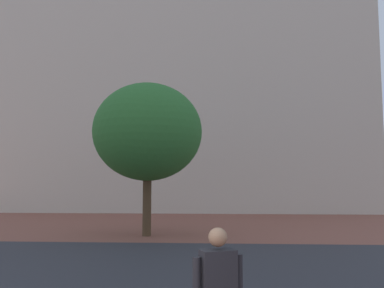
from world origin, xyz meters
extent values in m
plane|color=brown|center=(0.00, 10.00, 0.00)|extent=(120.00, 120.00, 0.00)
cube|color=#2D2D33|center=(0.00, 7.53, 0.00)|extent=(120.00, 8.01, 0.00)
cube|color=beige|center=(-1.88, 32.32, 8.23)|extent=(29.50, 15.35, 16.46)
cube|color=#38424C|center=(-1.88, 32.32, 17.66)|extent=(27.14, 14.12, 2.40)
cube|color=beige|center=(1.01, 32.32, 16.72)|extent=(5.91, 5.91, 33.44)
cylinder|color=beige|center=(-15.13, 26.14, 9.61)|extent=(2.80, 2.80, 19.21)
cylinder|color=beige|center=(11.37, 26.14, 10.03)|extent=(2.80, 2.80, 20.06)
cube|color=#232328|center=(1.27, 1.48, 1.17)|extent=(0.45, 0.35, 0.62)
cylinder|color=#232328|center=(1.51, 1.57, 1.12)|extent=(0.09, 0.09, 0.59)
cylinder|color=#232328|center=(1.03, 1.38, 1.12)|extent=(0.09, 0.09, 0.59)
cube|color=black|center=(1.23, 1.57, 1.19)|extent=(0.31, 0.24, 0.40)
sphere|color=#9E7556|center=(1.27, 1.48, 1.62)|extent=(0.22, 0.22, 0.22)
cylinder|color=#4C3823|center=(-1.63, 13.37, 1.25)|extent=(0.36, 0.36, 2.50)
ellipsoid|color=#2D6B2D|center=(-1.63, 13.37, 4.35)|extent=(4.61, 4.61, 4.15)
camera|label=1|loc=(1.25, -3.13, 2.26)|focal=36.91mm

